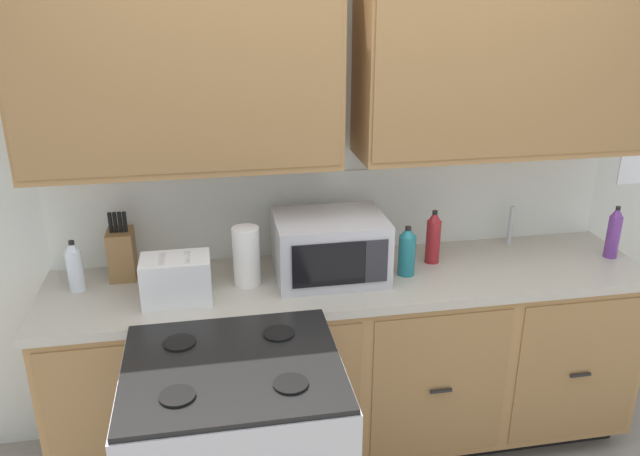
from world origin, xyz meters
The scene contains 11 objects.
wall_unit centered at (0.00, 0.50, 1.67)m, with size 3.87×0.40×2.56m.
counter_run centered at (0.00, 0.30, 0.48)m, with size 2.70×0.64×0.93m.
microwave centered at (-0.10, 0.31, 1.07)m, with size 0.48×0.37×0.28m.
toaster centered at (-0.76, 0.20, 1.02)m, with size 0.28×0.18×0.19m.
knife_block centered at (-1.00, 0.47, 1.04)m, with size 0.11×0.14×0.31m.
sink_faucet centered at (0.85, 0.51, 1.03)m, with size 0.02×0.02×0.20m, color #B2B5BA.
paper_towel_roll centered at (-0.47, 0.30, 1.06)m, with size 0.12×0.12×0.26m, color white.
bottle_red centered at (0.40, 0.38, 1.05)m, with size 0.07×0.07×0.25m.
bottle_teal centered at (0.24, 0.27, 1.04)m, with size 0.08×0.08×0.23m.
bottle_clear centered at (-1.18, 0.37, 1.04)m, with size 0.07×0.07×0.23m.
bottle_violet centered at (1.26, 0.28, 1.05)m, with size 0.06×0.06×0.25m.
Camera 1 is at (-0.61, -2.21, 2.17)m, focal length 35.75 mm.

